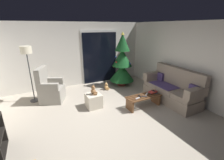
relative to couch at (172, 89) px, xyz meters
The scene contains 19 objects.
ground_plane 2.36m from the couch, behind, with size 7.00×7.00×0.00m, color #9E9384.
wall_back 3.82m from the couch, 128.55° to the left, with size 5.72×0.12×2.50m, color silver.
wall_right 1.02m from the couch, 15.58° to the right, with size 0.12×6.00×2.50m, color silver.
patio_door_frame 3.21m from the couch, 115.02° to the left, with size 1.60×0.02×2.20m, color silver.
patio_door_glass 3.18m from the couch, 115.16° to the left, with size 1.50×0.02×2.10m, color black.
couch is the anchor object (origin of this frame).
coffee_table 1.10m from the couch, behind, with size 1.10×0.40×0.36m.
remote_silver 1.37m from the couch, behind, with size 0.04×0.16×0.02m, color #ADADB2.
remote_black 1.23m from the couch, behind, with size 0.04×0.16×0.02m, color black.
remote_white 0.94m from the couch, behind, with size 0.04×0.16×0.02m, color silver.
remote_graphite 1.11m from the couch, behind, with size 0.04×0.16×0.02m, color #333338.
book_stack 0.72m from the couch, behind, with size 0.28×0.20×0.07m.
cell_phone 0.70m from the couch, behind, with size 0.07×0.14×0.01m, color black.
christmas_tree 2.19m from the couch, 110.13° to the left, with size 0.99×0.99×2.15m.
armchair 3.95m from the couch, 153.25° to the left, with size 0.91×0.91×1.13m.
floor_lamp 4.65m from the couch, 153.31° to the left, with size 0.32×0.32×1.78m.
ottoman 2.56m from the couch, 162.78° to the left, with size 0.44×0.44×0.42m, color beige.
teddy_bear_chestnut 2.54m from the couch, 162.82° to the left, with size 0.21×0.21×0.29m.
teddy_bear_honey_by_tree 2.38m from the couch, 129.51° to the left, with size 0.21×0.21×0.29m.
Camera 1 is at (-1.57, -3.16, 2.35)m, focal length 25.21 mm.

